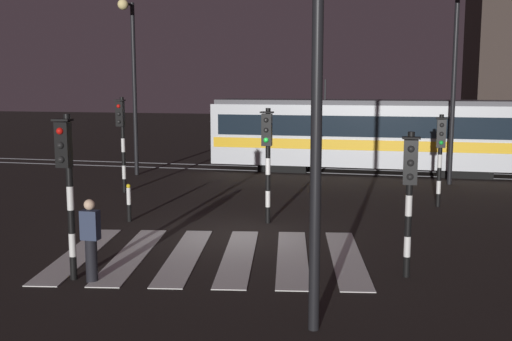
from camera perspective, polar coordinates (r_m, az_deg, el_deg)
name	(u,v)px	position (r m, az deg, el deg)	size (l,w,h in m)	color
ground_plane	(235,234)	(16.44, -1.97, -5.96)	(120.00, 120.00, 0.00)	black
rail_near	(301,172)	(27.58, 4.21, -0.15)	(80.00, 0.12, 0.03)	#59595E
rail_far	(305,168)	(28.98, 4.64, 0.26)	(80.00, 0.12, 0.03)	#59595E
crosswalk_zebra	(212,256)	(14.45, -4.16, -7.93)	(7.69, 5.82, 0.02)	silver
traffic_light_corner_far_left	(122,130)	(22.71, -12.43, 3.71)	(0.36, 0.42, 3.50)	black
traffic_light_median_centre	(267,148)	(17.26, 1.07, 2.09)	(0.36, 0.42, 3.31)	black
traffic_light_corner_near_right	(410,183)	(12.78, 14.14, -1.14)	(0.36, 0.42, 3.04)	black
traffic_light_kerb_mid_left	(67,172)	(12.77, -17.23, -0.15)	(0.36, 0.42, 3.41)	black
traffic_light_corner_far_right	(441,147)	(20.47, 16.84, 2.15)	(0.36, 0.42, 3.01)	black
street_lamp_trackside_right	(455,63)	(24.97, 18.10, 9.55)	(0.44, 1.21, 7.59)	black
street_lamp_near_kerb	(315,50)	(9.39, 5.56, 11.17)	(0.44, 1.21, 7.12)	black
street_lamp_trackside_left	(131,67)	(26.82, -11.54, 9.45)	(0.44, 1.21, 7.39)	black
tram	(373,134)	(27.80, 10.83, 3.38)	(14.51, 2.58, 4.15)	silver
pedestrian_waiting_at_kerb	(91,240)	(12.86, -15.17, -6.25)	(0.36, 0.24, 1.71)	black
bollard_island_edge	(129,203)	(18.17, -11.78, -2.95)	(0.12, 0.12, 1.11)	black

